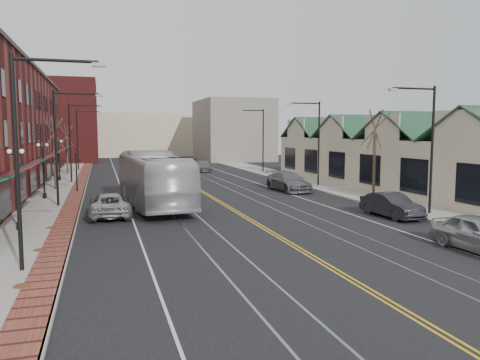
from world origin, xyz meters
TOP-DOWN VIEW (x-y plane):
  - ground at (0.00, 0.00)m, footprint 160.00×160.00m
  - sidewalk_left at (-12.00, 20.00)m, footprint 4.00×120.00m
  - sidewalk_right at (12.00, 20.00)m, footprint 4.00×120.00m
  - building_right at (18.00, 20.00)m, footprint 8.00×36.00m
  - backdrop_left at (-16.00, 70.00)m, footprint 14.00×18.00m
  - backdrop_mid at (0.00, 85.00)m, footprint 22.00×14.00m
  - backdrop_right at (15.00, 65.00)m, footprint 12.00×16.00m
  - streetlight_l_0 at (-11.05, 0.00)m, footprint 3.33×0.25m
  - streetlight_l_1 at (-11.05, 16.00)m, footprint 3.33×0.25m
  - streetlight_l_2 at (-11.05, 32.00)m, footprint 3.33×0.25m
  - streetlight_l_3 at (-11.05, 48.00)m, footprint 3.33×0.25m
  - streetlight_r_0 at (11.05, 6.00)m, footprint 3.33×0.25m
  - streetlight_r_1 at (11.05, 22.00)m, footprint 3.33×0.25m
  - streetlight_r_2 at (11.05, 38.00)m, footprint 3.33×0.25m
  - lamppost_l_1 at (-12.80, 8.00)m, footprint 0.84×0.28m
  - lamppost_l_2 at (-12.80, 20.00)m, footprint 0.84×0.28m
  - lamppost_l_3 at (-12.80, 34.00)m, footprint 0.84×0.28m
  - tree_left_near at (-12.50, 26.00)m, footprint 1.78×1.37m
  - tree_left_far at (-12.50, 42.00)m, footprint 1.66×1.28m
  - tree_right_mid at (12.50, 14.00)m, footprint 1.90×1.46m
  - manhole_near at (-11.20, -2.00)m, footprint 0.60×0.60m
  - manhole_mid at (-11.20, 3.00)m, footprint 0.60×0.60m
  - manhole_far at (-11.20, 8.00)m, footprint 0.60×0.60m
  - traffic_signal at (-10.60, 24.00)m, footprint 0.18×0.15m
  - transit_bus at (-5.00, 14.94)m, footprint 4.20×14.13m
  - parked_suv at (-8.07, 11.36)m, footprint 2.51×5.38m
  - parked_car_b at (8.73, 6.07)m, footprint 1.91×4.68m
  - parked_car_c at (7.50, 19.81)m, footprint 2.75×5.97m
  - parked_car_d at (9.18, 23.84)m, footprint 1.87×4.17m
  - distant_car_left at (-1.22, 38.37)m, footprint 2.06×4.65m
  - distant_car_right at (4.44, 42.01)m, footprint 2.36×5.06m
  - distant_car_far at (-4.08, 50.55)m, footprint 2.10×4.53m

SIDE VIEW (x-z plane):
  - ground at x=0.00m, z-range 0.00..0.00m
  - sidewalk_left at x=-12.00m, z-range 0.00..0.15m
  - sidewalk_right at x=12.00m, z-range 0.00..0.15m
  - manhole_near at x=-11.20m, z-range 0.15..0.17m
  - manhole_mid at x=-11.20m, z-range 0.15..0.17m
  - manhole_far at x=-11.20m, z-range 0.15..0.17m
  - parked_car_d at x=9.18m, z-range 0.00..1.39m
  - distant_car_right at x=4.44m, z-range 0.00..1.43m
  - distant_car_left at x=-1.22m, z-range 0.00..1.48m
  - parked_suv at x=-8.07m, z-range 0.00..1.49m
  - distant_car_far at x=-4.08m, z-range 0.00..1.50m
  - parked_car_b at x=8.73m, z-range 0.00..1.51m
  - parked_car_c at x=7.50m, z-range 0.00..1.69m
  - transit_bus at x=-5.00m, z-range 0.00..3.88m
  - lamppost_l_1 at x=-12.80m, z-range 0.07..4.34m
  - lamppost_l_2 at x=-12.80m, z-range 0.07..4.34m
  - lamppost_l_3 at x=-12.80m, z-range 0.07..4.34m
  - building_right at x=18.00m, z-range 0.00..4.60m
  - traffic_signal at x=-10.60m, z-range 0.45..4.25m
  - tree_left_far at x=-12.50m, z-range 0.26..6.29m
  - tree_left_near at x=-12.50m, z-range 0.27..6.75m
  - tree_right_mid at x=12.50m, z-range 0.28..7.22m
  - backdrop_mid at x=0.00m, z-range 0.00..9.00m
  - streetlight_l_0 at x=-11.05m, z-range 1.03..9.03m
  - streetlight_l_1 at x=-11.05m, z-range 1.03..9.03m
  - streetlight_l_2 at x=-11.05m, z-range 1.03..9.03m
  - streetlight_l_3 at x=-11.05m, z-range 1.03..9.03m
  - streetlight_r_0 at x=11.05m, z-range 1.03..9.03m
  - streetlight_r_1 at x=11.05m, z-range 1.03..9.03m
  - streetlight_r_2 at x=11.05m, z-range 1.03..9.03m
  - backdrop_right at x=15.00m, z-range 0.00..11.00m
  - backdrop_left at x=-16.00m, z-range 0.00..14.00m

